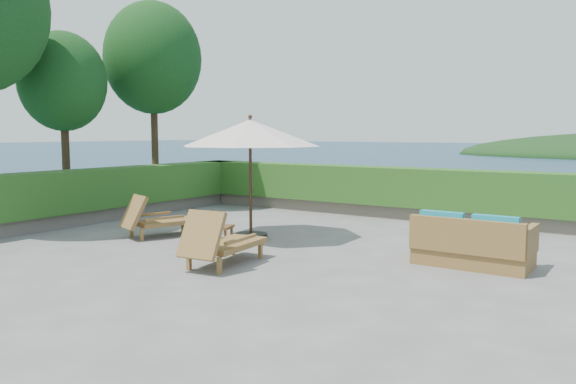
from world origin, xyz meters
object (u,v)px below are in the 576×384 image
Objects in this scene: lounge_right at (221,242)px; side_table at (220,230)px; wicker_loveseat at (472,245)px; lounge_left at (157,219)px; patio_umbrella at (250,134)px.

lounge_right is 1.34m from side_table.
lounge_right reaches higher than side_table.
lounge_right reaches higher than wicker_loveseat.
lounge_right is (2.94, -1.29, 0.02)m from lounge_left.
side_table is at bearing -80.91° from patio_umbrella.
side_table is at bearing 125.19° from lounge_right.
side_table is 4.65m from wicker_loveseat.
lounge_right is at bearing -4.08° from lounge_left.
patio_umbrella is at bearing -178.41° from wicker_loveseat.
patio_umbrella is 2.14× the size of lounge_left.
lounge_left is 6.58m from wicker_loveseat.
lounge_left is 3.21m from lounge_right.
wicker_loveseat is (3.56, 2.35, -0.06)m from lounge_right.
side_table is at bearing -162.83° from wicker_loveseat.
lounge_right is 3.16× the size of side_table.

